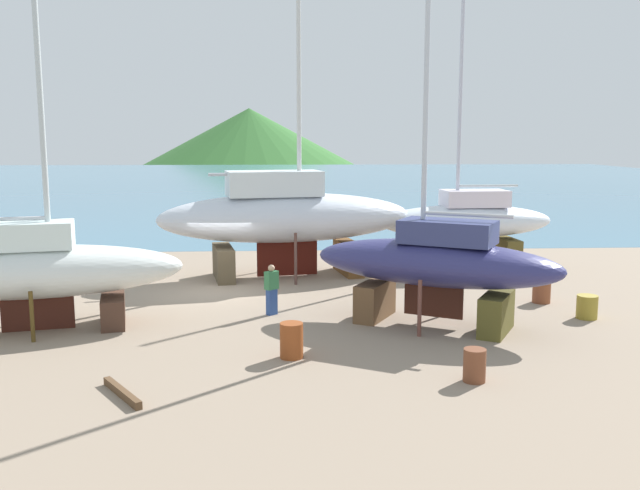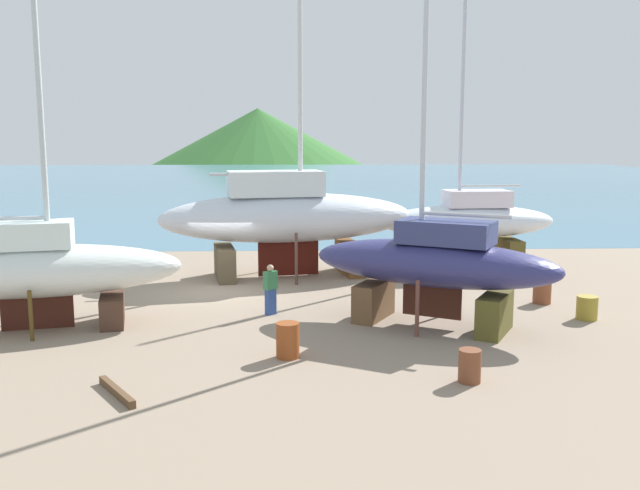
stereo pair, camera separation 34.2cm
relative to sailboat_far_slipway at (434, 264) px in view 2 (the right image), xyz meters
The scene contains 13 objects.
ground_plane 7.69m from the sailboat_far_slipway, 163.21° to the left, with size 49.72×49.72×0.00m, color gray.
sea_water 72.98m from the sailboat_far_slipway, 95.60° to the left, with size 142.77×116.06×0.01m, color teal.
headland_hill 192.80m from the sailboat_far_slipway, 94.25° to the left, with size 111.19×111.19×29.40m, color #33692D.
sailboat_far_slipway is the anchor object (origin of this frame).
sailboat_large_starboard 12.11m from the sailboat_far_slipway, behind, with size 8.99×4.14×14.90m.
sailboat_small_center 9.73m from the sailboat_far_slipway, 69.58° to the left, with size 7.86×3.00×12.36m.
sailboat_mid_port 9.17m from the sailboat_far_slipway, 119.61° to the left, with size 11.06×5.08×17.08m.
worker 5.40m from the sailboat_far_slipway, 162.67° to the left, with size 0.49×0.47×1.67m.
barrel_tipped_left 5.36m from the sailboat_far_slipway, ahead, with size 0.66×0.66×0.76m, color olive.
barrel_blue_faded 5.56m from the sailboat_far_slipway, 146.48° to the right, with size 0.62×0.62×0.94m, color brown.
barrel_rust_far 5.43m from the sailboat_far_slipway, 31.52° to the left, with size 0.63×0.63×0.84m, color brown.
barrel_ochre 5.24m from the sailboat_far_slipway, 91.56° to the right, with size 0.54×0.54×0.80m, color brown.
timber_short_skew 10.15m from the sailboat_far_slipway, 146.38° to the right, with size 1.98×0.15×0.18m, color brown.
Camera 2 is at (2.76, -25.70, 5.75)m, focal length 38.66 mm.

